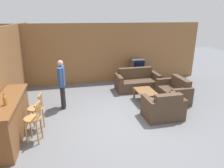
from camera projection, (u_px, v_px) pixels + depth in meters
The scene contains 14 objects.
ground_plane at pixel (122, 121), 5.78m from camera, with size 24.00×24.00×0.00m, color slate.
wall_back at pixel (100, 54), 8.78m from camera, with size 9.40×0.08×2.60m.
wall_left at pixel (7, 72), 5.92m from camera, with size 0.08×8.71×2.60m.
bar_counter at pixel (11, 119), 4.82m from camera, with size 0.55×2.20×1.04m.
bar_chair_near at pixel (33, 121), 4.67m from camera, with size 0.46×0.46×1.01m.
bar_chair_mid at pixel (36, 111), 5.17m from camera, with size 0.44×0.44×1.01m.
couch_far at pixel (137, 82), 8.14m from camera, with size 1.72×0.83×0.86m.
armchair_near at pixel (163, 108), 5.85m from camera, with size 1.10×0.79×0.84m.
loveseat_right at pixel (174, 92), 7.09m from camera, with size 0.77×1.30×0.83m.
coffee_table at pixel (146, 93), 6.95m from camera, with size 0.62×0.92×0.41m.
tv_unit at pixel (137, 76), 9.09m from camera, with size 1.04×0.54×0.56m.
tv at pixel (137, 65), 8.91m from camera, with size 0.57×0.43×0.50m.
bottle at pixel (5, 100), 4.30m from camera, with size 0.08×0.08×0.27m.
person_by_window at pixel (62, 82), 6.31m from camera, with size 0.22×0.58×1.60m.
Camera 1 is at (-1.45, -4.92, 2.89)m, focal length 32.00 mm.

